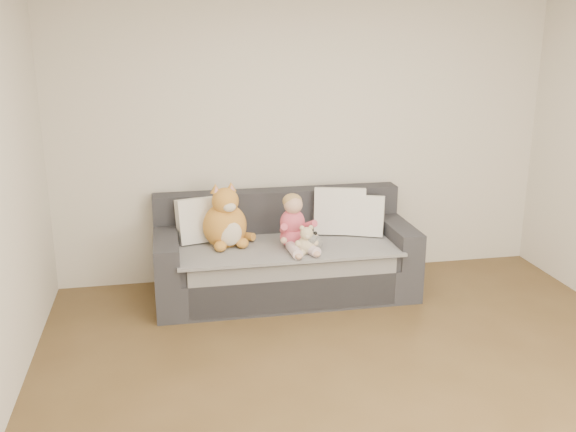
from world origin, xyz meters
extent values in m
plane|color=brown|center=(0.00, 0.00, 0.00)|extent=(5.00, 5.00, 0.00)
plane|color=silver|center=(0.00, 2.50, 1.30)|extent=(4.50, 0.00, 4.50)
cube|color=#28282D|center=(-0.28, 2.02, 0.15)|extent=(2.20, 0.90, 0.30)
cube|color=#28282D|center=(-0.28, 1.99, 0.38)|extent=(1.90, 0.80, 0.15)
cube|color=#28282D|center=(-0.28, 2.37, 0.65)|extent=(2.20, 0.20, 0.40)
cube|color=#28282D|center=(-1.28, 2.02, 0.45)|extent=(0.20, 0.90, 0.30)
cube|color=#28282D|center=(0.72, 2.02, 0.45)|extent=(0.20, 0.90, 0.30)
cube|color=gray|center=(-0.28, 1.97, 0.46)|extent=(1.85, 0.88, 0.02)
cube|color=gray|center=(-0.28, 1.58, 0.23)|extent=(1.70, 0.02, 0.41)
cube|color=silver|center=(-0.98, 2.19, 0.66)|extent=(0.45, 0.29, 0.39)
cube|color=silver|center=(0.24, 2.17, 0.68)|extent=(0.49, 0.31, 0.43)
cube|color=silver|center=(0.42, 2.10, 0.65)|extent=(0.43, 0.31, 0.37)
ellipsoid|color=#DD4E74|center=(-0.24, 1.90, 0.56)|extent=(0.22, 0.18, 0.18)
ellipsoid|color=#DD4E74|center=(-0.24, 1.91, 0.68)|extent=(0.21, 0.18, 0.23)
ellipsoid|color=#DBAA8C|center=(-0.24, 1.89, 0.84)|extent=(0.16, 0.16, 0.16)
ellipsoid|color=tan|center=(-0.24, 1.91, 0.86)|extent=(0.16, 0.16, 0.13)
cylinder|color=#DD4E74|center=(-0.33, 1.82, 0.66)|extent=(0.09, 0.22, 0.14)
cylinder|color=#DD4E74|center=(-0.13, 1.85, 0.66)|extent=(0.15, 0.22, 0.14)
ellipsoid|color=#DBAA8C|center=(-0.35, 1.73, 0.59)|extent=(0.05, 0.05, 0.05)
ellipsoid|color=#DBAA8C|center=(-0.08, 1.78, 0.59)|extent=(0.05, 0.05, 0.05)
cylinder|color=#E5B2C6|center=(-0.27, 1.70, 0.51)|extent=(0.09, 0.28, 0.09)
cylinder|color=#E5B2C6|center=(-0.15, 1.72, 0.51)|extent=(0.16, 0.29, 0.09)
ellipsoid|color=#DBAA8C|center=(-0.26, 1.57, 0.51)|extent=(0.06, 0.09, 0.05)
ellipsoid|color=#DBAA8C|center=(-0.11, 1.59, 0.51)|extent=(0.06, 0.09, 0.05)
ellipsoid|color=#BA7429|center=(-0.79, 2.05, 0.64)|extent=(0.37, 0.32, 0.39)
ellipsoid|color=beige|center=(-0.76, 1.93, 0.61)|extent=(0.19, 0.09, 0.21)
ellipsoid|color=#BA7429|center=(-0.78, 2.02, 0.86)|extent=(0.22, 0.22, 0.22)
ellipsoid|color=beige|center=(-0.76, 1.93, 0.83)|extent=(0.11, 0.07, 0.08)
cone|color=#BA7429|center=(-0.86, 2.05, 0.97)|extent=(0.11, 0.11, 0.08)
cone|color=pink|center=(-0.86, 2.03, 0.97)|extent=(0.07, 0.07, 0.05)
cone|color=#BA7429|center=(-0.73, 2.08, 0.97)|extent=(0.11, 0.11, 0.08)
cone|color=pink|center=(-0.72, 2.07, 0.97)|extent=(0.07, 0.07, 0.05)
ellipsoid|color=#BA7429|center=(-0.85, 1.89, 0.52)|extent=(0.11, 0.13, 0.09)
ellipsoid|color=#BA7429|center=(-0.66, 1.94, 0.52)|extent=(0.11, 0.13, 0.09)
cylinder|color=#BA7429|center=(-0.63, 2.14, 0.51)|extent=(0.22, 0.22, 0.09)
ellipsoid|color=tan|center=(-0.17, 1.71, 0.54)|extent=(0.15, 0.13, 0.15)
ellipsoid|color=tan|center=(-0.17, 1.70, 0.64)|extent=(0.11, 0.11, 0.11)
ellipsoid|color=tan|center=(-0.20, 1.71, 0.69)|extent=(0.04, 0.04, 0.04)
ellipsoid|color=tan|center=(-0.13, 1.71, 0.69)|extent=(0.04, 0.04, 0.04)
ellipsoid|color=beige|center=(-0.17, 1.66, 0.63)|extent=(0.04, 0.04, 0.04)
ellipsoid|color=tan|center=(-0.24, 1.69, 0.57)|extent=(0.06, 0.06, 0.06)
ellipsoid|color=tan|center=(-0.10, 1.69, 0.57)|extent=(0.06, 0.06, 0.06)
ellipsoid|color=tan|center=(-0.21, 1.66, 0.50)|extent=(0.06, 0.06, 0.06)
ellipsoid|color=tan|center=(-0.13, 1.66, 0.50)|extent=(0.06, 0.06, 0.06)
ellipsoid|color=white|center=(-0.09, 1.78, 0.54)|extent=(0.15, 0.19, 0.14)
ellipsoid|color=white|center=(-0.13, 1.69, 0.60)|extent=(0.09, 0.09, 0.09)
ellipsoid|color=black|center=(-0.15, 1.72, 0.64)|extent=(0.03, 0.03, 0.03)
ellipsoid|color=black|center=(-0.09, 1.70, 0.64)|extent=(0.03, 0.03, 0.03)
cylinder|color=#69389A|center=(-0.24, 1.85, 0.52)|extent=(0.09, 0.09, 0.09)
cone|color=#38914C|center=(-0.24, 1.85, 0.58)|extent=(0.09, 0.09, 0.04)
cylinder|color=#38914C|center=(-0.28, 1.87, 0.53)|extent=(0.02, 0.02, 0.07)
cylinder|color=#38914C|center=(-0.19, 1.83, 0.53)|extent=(0.02, 0.02, 0.07)
camera|label=1|loc=(-1.26, -3.10, 2.24)|focal=40.00mm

